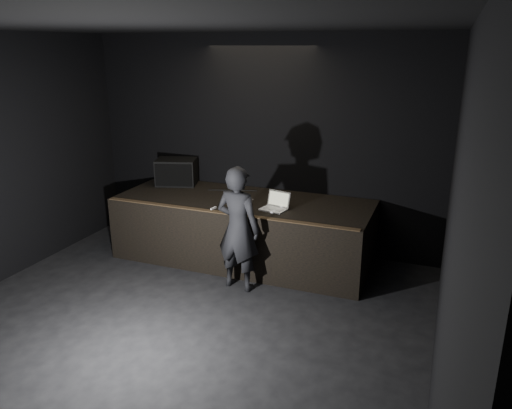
{
  "coord_description": "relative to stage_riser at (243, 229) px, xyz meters",
  "views": [
    {
      "loc": [
        2.91,
        -4.14,
        3.31
      ],
      "look_at": [
        0.38,
        2.3,
        1.09
      ],
      "focal_mm": 35.0,
      "sensor_mm": 36.0,
      "label": 1
    }
  ],
  "objects": [
    {
      "name": "riser_lip",
      "position": [
        0.0,
        -0.71,
        0.51
      ],
      "size": [
        3.92,
        0.1,
        0.01
      ],
      "primitive_type": "cube",
      "color": "brown",
      "rests_on": "stage_riser"
    },
    {
      "name": "wii_remote",
      "position": [
        -0.22,
        -0.6,
        0.51
      ],
      "size": [
        0.04,
        0.14,
        0.03
      ],
      "primitive_type": "cube",
      "rotation": [
        0.0,
        0.0,
        -0.08
      ],
      "color": "white",
      "rests_on": "stage_riser"
    },
    {
      "name": "laptop",
      "position": [
        0.63,
        -0.26,
        0.57
      ],
      "size": [
        0.42,
        0.39,
        0.25
      ],
      "rotation": [
        0.0,
        0.0,
        -0.21
      ],
      "color": "white",
      "rests_on": "stage_riser"
    },
    {
      "name": "stage_riser",
      "position": [
        0.0,
        0.0,
        0.0
      ],
      "size": [
        4.0,
        1.5,
        1.0
      ],
      "primitive_type": "cube",
      "color": "black",
      "rests_on": "ground"
    },
    {
      "name": "person",
      "position": [
        0.32,
        -0.95,
        0.39
      ],
      "size": [
        0.7,
        0.51,
        1.78
      ],
      "primitive_type": "imported",
      "rotation": [
        0.0,
        0.0,
        3.01
      ],
      "color": "black",
      "rests_on": "ground"
    },
    {
      "name": "plastic_cup",
      "position": [
        0.21,
        -0.18,
        0.55
      ],
      "size": [
        0.08,
        0.08,
        0.09
      ],
      "primitive_type": "cylinder",
      "color": "white",
      "rests_on": "stage_riser"
    },
    {
      "name": "cable",
      "position": [
        -0.35,
        0.39,
        0.51
      ],
      "size": [
        0.77,
        0.26,
        0.02
      ],
      "primitive_type": "cylinder",
      "rotation": [
        0.0,
        1.57,
        0.31
      ],
      "color": "black",
      "rests_on": "stage_riser"
    },
    {
      "name": "room_walls",
      "position": [
        0.0,
        -2.73,
        1.52
      ],
      "size": [
        6.1,
        7.1,
        3.52
      ],
      "color": "black",
      "rests_on": "ground"
    },
    {
      "name": "stage_monitor",
      "position": [
        -1.42,
        0.41,
        0.72
      ],
      "size": [
        0.78,
        0.66,
        0.44
      ],
      "rotation": [
        0.0,
        0.0,
        0.31
      ],
      "color": "black",
      "rests_on": "stage_riser"
    },
    {
      "name": "ground",
      "position": [
        0.0,
        -2.73,
        -0.5
      ],
      "size": [
        7.0,
        7.0,
        0.0
      ],
      "primitive_type": "plane",
      "color": "black",
      "rests_on": "ground"
    },
    {
      "name": "beer_can",
      "position": [
        0.3,
        -0.53,
        0.57
      ],
      "size": [
        0.06,
        0.06,
        0.15
      ],
      "color": "silver",
      "rests_on": "stage_riser"
    }
  ]
}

